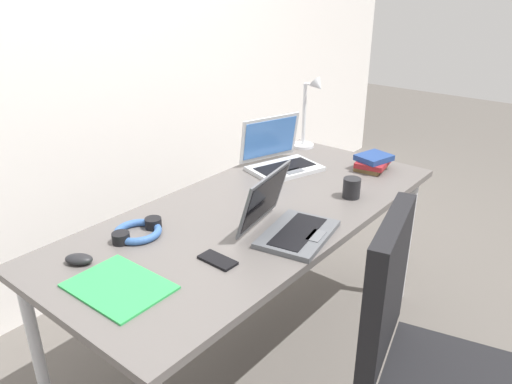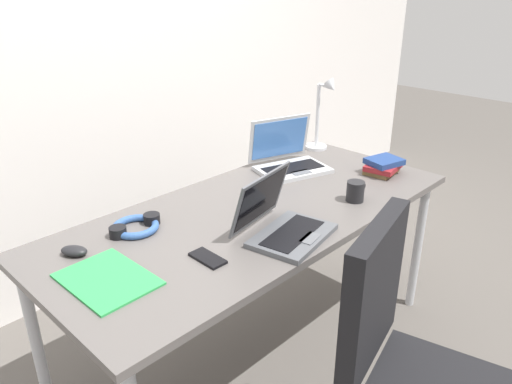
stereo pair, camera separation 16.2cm
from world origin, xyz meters
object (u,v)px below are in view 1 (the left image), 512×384
object	(u,v)px
laptop_far_corner	(280,159)
laptop_by_keyboard	(287,223)
computer_mouse	(79,259)
paper_folder_back_right	(119,286)
headphones	(138,231)
desk_lamp	(309,113)
book_stack	(373,162)
cell_phone	(218,260)
coffee_mug	(352,188)

from	to	relation	value
laptop_far_corner	laptop_by_keyboard	size ratio (longest dim) A/B	1.09
computer_mouse	paper_folder_back_right	size ratio (longest dim) A/B	0.31
laptop_by_keyboard	headphones	bearing A→B (deg)	130.17
desk_lamp	laptop_far_corner	world-z (taller)	desk_lamp
book_stack	laptop_by_keyboard	bearing A→B (deg)	-175.47
computer_mouse	cell_phone	distance (m)	0.46
desk_lamp	headphones	world-z (taller)	desk_lamp
computer_mouse	headphones	world-z (taller)	headphones
coffee_mug	laptop_by_keyboard	bearing A→B (deg)	177.32
headphones	desk_lamp	bearing A→B (deg)	3.26
computer_mouse	coffee_mug	xyz separation A→B (m)	(1.06, -0.44, 0.03)
coffee_mug	book_stack	bearing A→B (deg)	13.18
headphones	paper_folder_back_right	distance (m)	0.34
laptop_far_corner	book_stack	distance (m)	0.46
laptop_far_corner	paper_folder_back_right	size ratio (longest dim) A/B	1.30
headphones	book_stack	size ratio (longest dim) A/B	1.10
book_stack	paper_folder_back_right	distance (m)	1.43
laptop_by_keyboard	headphones	distance (m)	0.56
paper_folder_back_right	laptop_by_keyboard	bearing A→B (deg)	-18.15
cell_phone	laptop_far_corner	bearing A→B (deg)	24.20
cell_phone	book_stack	bearing A→B (deg)	0.67
desk_lamp	book_stack	size ratio (longest dim) A/B	2.06
laptop_by_keyboard	paper_folder_back_right	xyz separation A→B (m)	(-0.61, 0.20, -0.04)
coffee_mug	cell_phone	bearing A→B (deg)	173.27
laptop_far_corner	cell_phone	world-z (taller)	laptop_far_corner
coffee_mug	paper_folder_back_right	bearing A→B (deg)	168.19
paper_folder_back_right	cell_phone	bearing A→B (deg)	-23.49
cell_phone	paper_folder_back_right	distance (m)	0.33
laptop_far_corner	headphones	distance (m)	0.90
computer_mouse	headphones	xyz separation A→B (m)	(0.25, 0.01, -0.00)
laptop_far_corner	computer_mouse	size ratio (longest dim) A/B	4.19
laptop_far_corner	laptop_by_keyboard	distance (m)	0.69
computer_mouse	paper_folder_back_right	distance (m)	0.22
headphones	computer_mouse	bearing A→B (deg)	-178.64
desk_lamp	coffee_mug	world-z (taller)	desk_lamp
desk_lamp	coffee_mug	distance (m)	0.70
desk_lamp	coffee_mug	xyz separation A→B (m)	(-0.44, -0.52, -0.15)
laptop_by_keyboard	headphones	world-z (taller)	laptop_by_keyboard
laptop_by_keyboard	laptop_far_corner	bearing A→B (deg)	38.89
cell_phone	book_stack	xyz separation A→B (m)	(1.12, -0.00, 0.03)
desk_lamp	headphones	size ratio (longest dim) A/B	1.87
computer_mouse	headphones	size ratio (longest dim) A/B	0.45
laptop_far_corner	laptop_by_keyboard	world-z (taller)	laptop_far_corner
book_stack	coffee_mug	world-z (taller)	coffee_mug
laptop_by_keyboard	desk_lamp	bearing A→B (deg)	29.29
book_stack	paper_folder_back_right	world-z (taller)	book_stack
laptop_far_corner	book_stack	xyz separation A→B (m)	(0.28, -0.37, -0.01)
headphones	paper_folder_back_right	xyz separation A→B (m)	(-0.25, -0.23, -0.01)
laptop_by_keyboard	coffee_mug	bearing A→B (deg)	-2.68
laptop_by_keyboard	cell_phone	distance (m)	0.32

